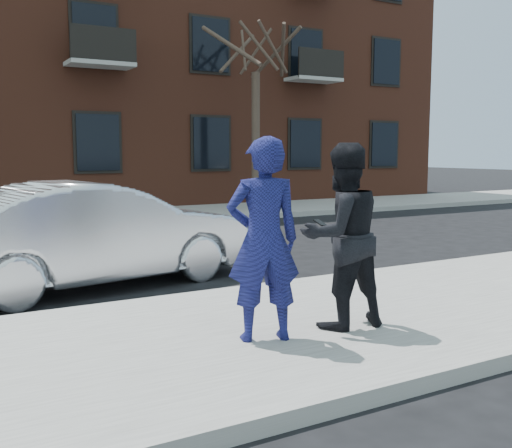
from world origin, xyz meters
TOP-DOWN VIEW (x-y plane):
  - ground at (0.00, 0.00)m, footprint 100.00×100.00m
  - near_sidewalk at (0.00, -0.25)m, footprint 50.00×3.50m
  - near_curb at (0.00, 1.55)m, footprint 50.00×0.10m
  - far_sidewalk at (0.00, 11.25)m, footprint 50.00×3.50m
  - far_curb at (0.00, 9.45)m, footprint 50.00×0.10m
  - apartment_building at (2.00, 18.00)m, footprint 24.30×10.30m
  - street_tree at (4.50, 11.00)m, footprint 3.60×3.60m
  - silver_sedan at (-2.59, 3.20)m, footprint 4.79×2.38m
  - man_hoodie at (-2.00, -0.53)m, footprint 0.81×0.64m
  - man_peacoat at (-1.10, -0.56)m, footprint 0.96×0.77m

SIDE VIEW (x-z plane):
  - ground at x=0.00m, z-range 0.00..0.00m
  - near_sidewalk at x=0.00m, z-range 0.00..0.15m
  - near_curb at x=0.00m, z-range 0.00..0.15m
  - far_sidewalk at x=0.00m, z-range 0.00..0.15m
  - far_curb at x=0.00m, z-range 0.00..0.15m
  - silver_sedan at x=-2.59m, z-range 0.00..1.51m
  - man_peacoat at x=-1.10m, z-range 0.15..2.02m
  - man_hoodie at x=-2.00m, z-range 0.15..2.08m
  - street_tree at x=4.50m, z-range 2.12..8.92m
  - apartment_building at x=2.00m, z-range 0.01..12.31m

